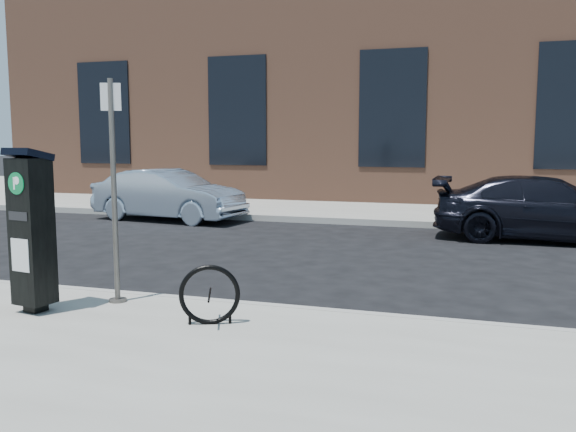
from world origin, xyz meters
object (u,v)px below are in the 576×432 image
at_px(parking_kiosk, 32,229).
at_px(car_silver, 169,195).
at_px(sign_pole, 114,193).
at_px(car_dark, 548,209).
at_px(bike_rack, 210,295).

relative_size(parking_kiosk, car_silver, 0.46).
relative_size(sign_pole, car_dark, 0.57).
xyz_separation_m(bike_rack, car_silver, (-5.01, 8.32, 0.20)).
xyz_separation_m(car_silver, car_dark, (8.98, -0.52, 0.00)).
xyz_separation_m(parking_kiosk, car_silver, (-2.95, 8.47, -0.43)).
bearing_deg(bike_rack, car_dark, 40.30).
distance_m(sign_pole, bike_rack, 1.80).
bearing_deg(sign_pole, car_dark, 29.92).
relative_size(sign_pole, car_silver, 0.65).
distance_m(parking_kiosk, sign_pole, 0.97).
xyz_separation_m(sign_pole, car_dark, (5.39, 7.31, -0.78)).
bearing_deg(car_dark, bike_rack, 154.01).
distance_m(parking_kiosk, bike_rack, 2.16).
bearing_deg(car_silver, bike_rack, -141.48).
height_order(parking_kiosk, sign_pole, sign_pole).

